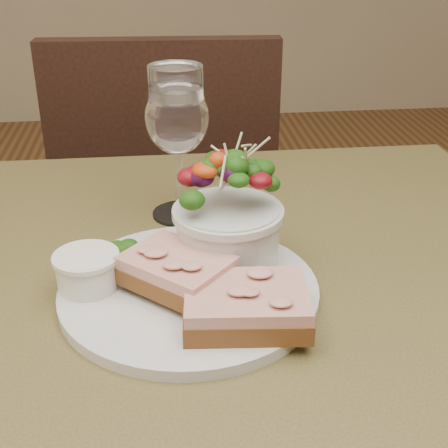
{
  "coord_description": "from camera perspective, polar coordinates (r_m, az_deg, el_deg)",
  "views": [
    {
      "loc": [
        -0.05,
        -0.53,
        1.1
      ],
      "look_at": [
        0.01,
        0.04,
        0.81
      ],
      "focal_mm": 50.0,
      "sensor_mm": 36.0,
      "label": 1
    }
  ],
  "objects": [
    {
      "name": "ramekin",
      "position": [
        0.63,
        -12.41,
        -4.03
      ],
      "size": [
        0.06,
        0.06,
        0.04
      ],
      "color": "white",
      "rests_on": "dinner_plate"
    },
    {
      "name": "dinner_plate",
      "position": [
        0.63,
        -3.22,
        -6.07
      ],
      "size": [
        0.26,
        0.26,
        0.01
      ],
      "primitive_type": "cylinder",
      "color": "silver",
      "rests_on": "cafe_table"
    },
    {
      "name": "sandwich_front",
      "position": [
        0.57,
        2.05,
        -7.43
      ],
      "size": [
        0.12,
        0.09,
        0.03
      ],
      "rotation": [
        0.0,
        0.0,
        -0.08
      ],
      "color": "#4E2A14",
      "rests_on": "dinner_plate"
    },
    {
      "name": "wine_glass",
      "position": [
        0.75,
        -4.32,
        9.33
      ],
      "size": [
        0.08,
        0.08,
        0.18
      ],
      "color": "white",
      "rests_on": "cafe_table"
    },
    {
      "name": "garnish",
      "position": [
        0.68,
        -10.13,
        -2.42
      ],
      "size": [
        0.05,
        0.04,
        0.02
      ],
      "color": "#133609",
      "rests_on": "dinner_plate"
    },
    {
      "name": "chair_far",
      "position": [
        1.49,
        -4.67,
        -5.67
      ],
      "size": [
        0.44,
        0.44,
        0.9
      ],
      "rotation": [
        0.0,
        0.0,
        3.09
      ],
      "color": "black",
      "rests_on": "ground"
    },
    {
      "name": "cafe_table",
      "position": [
        0.7,
        -0.25,
        -13.29
      ],
      "size": [
        0.8,
        0.8,
        0.75
      ],
      "color": "#423A1C",
      "rests_on": "ground"
    },
    {
      "name": "sandwich_back",
      "position": [
        0.61,
        -4.31,
        -4.24
      ],
      "size": [
        0.12,
        0.12,
        0.03
      ],
      "rotation": [
        0.0,
        0.0,
        -0.73
      ],
      "color": "#4E2A14",
      "rests_on": "dinner_plate"
    },
    {
      "name": "salad_bowl",
      "position": [
        0.64,
        0.37,
        1.32
      ],
      "size": [
        0.11,
        0.11,
        0.13
      ],
      "color": "silver",
      "rests_on": "dinner_plate"
    }
  ]
}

